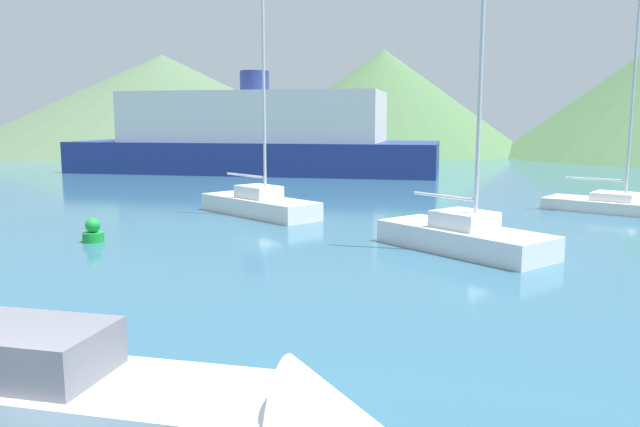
{
  "coord_description": "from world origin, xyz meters",
  "views": [
    {
      "loc": [
        5.17,
        -4.02,
        4.03
      ],
      "look_at": [
        -0.39,
        14.0,
        1.2
      ],
      "focal_mm": 35.0,
      "sensor_mm": 36.0,
      "label": 1
    }
  ],
  "objects_px": {
    "sailboat_middle": "(614,203)",
    "motorboat_near": "(67,392)",
    "ferry_distant": "(255,137)",
    "sailboat_inner": "(259,203)",
    "buoy_marker": "(93,232)",
    "sailboat_outer": "(464,234)"
  },
  "relations": [
    {
      "from": "ferry_distant",
      "to": "buoy_marker",
      "type": "xyz_separation_m",
      "value": [
        6.01,
        -28.05,
        -2.39
      ]
    },
    {
      "from": "sailboat_middle",
      "to": "buoy_marker",
      "type": "bearing_deg",
      "value": -122.58
    },
    {
      "from": "motorboat_near",
      "to": "sailboat_middle",
      "type": "bearing_deg",
      "value": 62.82
    },
    {
      "from": "sailboat_inner",
      "to": "buoy_marker",
      "type": "distance_m",
      "value": 7.77
    },
    {
      "from": "motorboat_near",
      "to": "sailboat_middle",
      "type": "distance_m",
      "value": 25.43
    },
    {
      "from": "ferry_distant",
      "to": "sailboat_outer",
      "type": "bearing_deg",
      "value": -60.4
    },
    {
      "from": "sailboat_outer",
      "to": "sailboat_middle",
      "type": "bearing_deg",
      "value": 95.99
    },
    {
      "from": "sailboat_middle",
      "to": "ferry_distant",
      "type": "xyz_separation_m",
      "value": [
        -23.71,
        15.43,
        2.31
      ]
    },
    {
      "from": "ferry_distant",
      "to": "sailboat_inner",
      "type": "bearing_deg",
      "value": -71.85
    },
    {
      "from": "motorboat_near",
      "to": "sailboat_inner",
      "type": "bearing_deg",
      "value": 100.7
    },
    {
      "from": "ferry_distant",
      "to": "sailboat_middle",
      "type": "bearing_deg",
      "value": -38.22
    },
    {
      "from": "sailboat_outer",
      "to": "sailboat_inner",
      "type": "bearing_deg",
      "value": -174.39
    },
    {
      "from": "buoy_marker",
      "to": "sailboat_outer",
      "type": "bearing_deg",
      "value": 10.27
    },
    {
      "from": "motorboat_near",
      "to": "sailboat_outer",
      "type": "relative_size",
      "value": 0.82
    },
    {
      "from": "sailboat_middle",
      "to": "motorboat_near",
      "type": "bearing_deg",
      "value": -91.26
    },
    {
      "from": "sailboat_outer",
      "to": "buoy_marker",
      "type": "bearing_deg",
      "value": -134.97
    },
    {
      "from": "sailboat_middle",
      "to": "ferry_distant",
      "type": "height_order",
      "value": "sailboat_middle"
    },
    {
      "from": "motorboat_near",
      "to": "sailboat_inner",
      "type": "relative_size",
      "value": 0.87
    },
    {
      "from": "motorboat_near",
      "to": "ferry_distant",
      "type": "height_order",
      "value": "ferry_distant"
    },
    {
      "from": "sailboat_middle",
      "to": "sailboat_inner",
      "type": "bearing_deg",
      "value": -137.74
    },
    {
      "from": "sailboat_middle",
      "to": "sailboat_outer",
      "type": "xyz_separation_m",
      "value": [
        -5.74,
        -10.46,
        0.12
      ]
    },
    {
      "from": "motorboat_near",
      "to": "sailboat_outer",
      "type": "xyz_separation_m",
      "value": [
        4.27,
        12.92,
        0.13
      ]
    }
  ]
}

